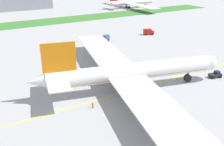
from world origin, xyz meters
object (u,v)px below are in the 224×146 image
(service_truck_baggage_loader, at_px, (105,38))
(ground_crew_wingwalker_port, at_px, (93,105))
(service_truck_catering_van, at_px, (148,32))
(airliner_foreground, at_px, (130,72))
(ground_crew_marshaller_front, at_px, (137,88))
(parked_airliner_far_right, at_px, (130,3))
(pushback_tug, at_px, (215,75))

(service_truck_baggage_loader, bearing_deg, ground_crew_wingwalker_port, -123.20)
(service_truck_baggage_loader, distance_m, service_truck_catering_van, 27.45)
(airliner_foreground, relative_size, ground_crew_marshaller_front, 60.83)
(service_truck_baggage_loader, bearing_deg, parked_airliner_far_right, 48.37)
(pushback_tug, height_order, ground_crew_wingwalker_port, pushback_tug)
(airliner_foreground, height_order, ground_crew_marshaller_front, airliner_foreground)
(airliner_foreground, relative_size, ground_crew_wingwalker_port, 54.79)
(pushback_tug, bearing_deg, ground_crew_wingwalker_port, 175.36)
(pushback_tug, bearing_deg, service_truck_baggage_loader, 98.12)
(service_truck_baggage_loader, relative_size, service_truck_catering_van, 0.87)
(pushback_tug, bearing_deg, ground_crew_marshaller_front, 168.78)
(pushback_tug, height_order, service_truck_catering_van, service_truck_catering_van)
(pushback_tug, distance_m, service_truck_baggage_loader, 59.60)
(service_truck_baggage_loader, xyz_separation_m, parked_airliner_far_right, (79.28, 89.20, 3.15))
(parked_airliner_far_right, bearing_deg, service_truck_catering_van, -120.06)
(ground_crew_marshaller_front, bearing_deg, airliner_foreground, 120.30)
(airliner_foreground, xyz_separation_m, pushback_tug, (29.93, -7.89, -4.49))
(ground_crew_wingwalker_port, relative_size, ground_crew_marshaller_front, 1.11)
(ground_crew_marshaller_front, height_order, service_truck_baggage_loader, service_truck_baggage_loader)
(ground_crew_wingwalker_port, height_order, ground_crew_marshaller_front, ground_crew_wingwalker_port)
(airliner_foreground, bearing_deg, parked_airliner_far_right, 54.31)
(airliner_foreground, height_order, service_truck_baggage_loader, airliner_foreground)
(service_truck_catering_van, height_order, parked_airliner_far_right, parked_airliner_far_right)
(ground_crew_marshaller_front, relative_size, service_truck_catering_van, 0.26)
(pushback_tug, xyz_separation_m, parked_airliner_far_right, (70.86, 148.20, 3.77))
(service_truck_catering_van, distance_m, parked_airliner_far_right, 103.55)
(airliner_foreground, height_order, ground_crew_wingwalker_port, airliner_foreground)
(airliner_foreground, bearing_deg, pushback_tug, -14.77)
(airliner_foreground, bearing_deg, service_truck_baggage_loader, 67.18)
(airliner_foreground, bearing_deg, service_truck_catering_van, 46.02)
(pushback_tug, xyz_separation_m, service_truck_baggage_loader, (-8.42, 59.00, 0.61))
(service_truck_baggage_loader, height_order, parked_airliner_far_right, parked_airliner_far_right)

